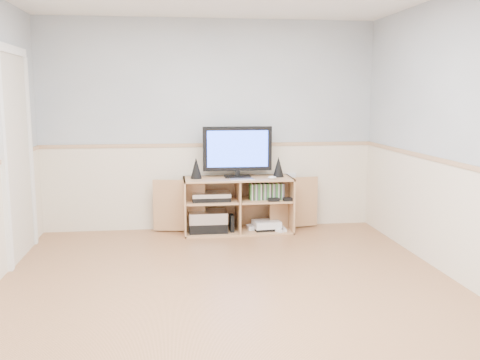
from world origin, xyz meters
name	(u,v)px	position (x,y,z in m)	size (l,w,h in m)	color
room	(222,144)	(-0.06, 0.12, 1.22)	(4.04, 4.54, 2.54)	tan
media_cabinet	(237,203)	(0.31, 2.04, 0.33)	(2.00, 0.48, 0.65)	tan
monitor	(237,150)	(0.31, 2.03, 0.97)	(0.81, 0.18, 0.60)	black
speaker_left	(196,168)	(-0.18, 2.00, 0.77)	(0.13, 0.13, 0.25)	black
speaker_right	(278,167)	(0.79, 2.00, 0.77)	(0.13, 0.13, 0.24)	black
keyboard	(242,179)	(0.34, 1.84, 0.66)	(0.28, 0.11, 0.01)	white
mouse	(272,178)	(0.69, 1.84, 0.67)	(0.10, 0.06, 0.04)	white
av_components	(209,215)	(-0.04, 1.98, 0.22)	(0.52, 0.33, 0.47)	black
game_consoles	(265,225)	(0.64, 1.97, 0.07)	(0.46, 0.30, 0.11)	white
game_cases	(267,191)	(0.65, 1.96, 0.48)	(0.40, 0.14, 0.19)	#3F8C3F
wall_outlet	(291,178)	(1.00, 2.23, 0.60)	(0.12, 0.03, 0.12)	white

